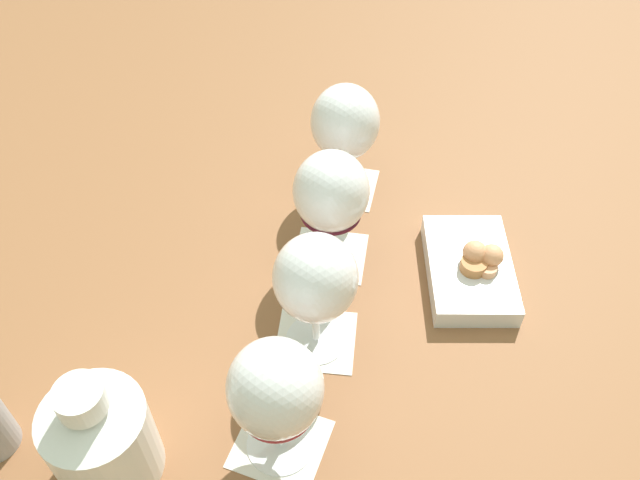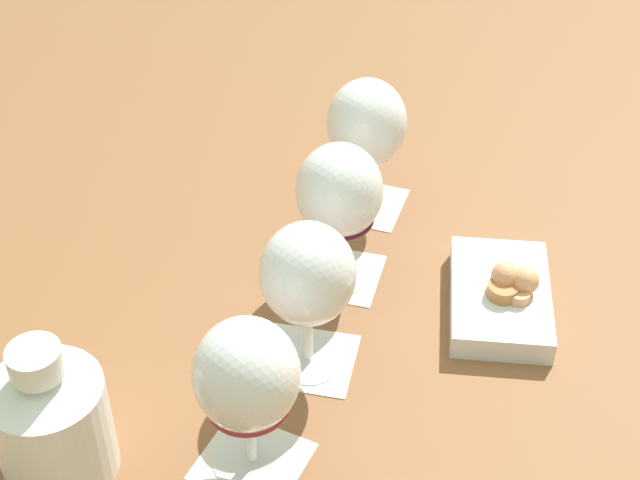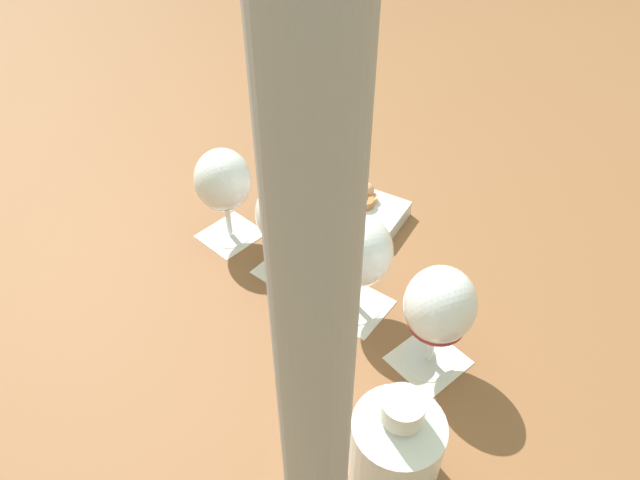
{
  "view_description": "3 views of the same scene",
  "coord_description": "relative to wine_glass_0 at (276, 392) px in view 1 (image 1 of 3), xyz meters",
  "views": [
    {
      "loc": [
        -0.46,
        0.28,
        0.71
      ],
      "look_at": [
        0.0,
        0.0,
        0.11
      ],
      "focal_mm": 38.0,
      "sensor_mm": 36.0,
      "label": 1
    },
    {
      "loc": [
        -0.7,
        0.34,
        0.76
      ],
      "look_at": [
        0.0,
        0.0,
        0.11
      ],
      "focal_mm": 55.0,
      "sensor_mm": 36.0,
      "label": 2
    },
    {
      "loc": [
        0.02,
        0.64,
        0.68
      ],
      "look_at": [
        0.0,
        0.0,
        0.11
      ],
      "focal_mm": 32.0,
      "sensor_mm": 36.0,
      "label": 3
    }
  ],
  "objects": [
    {
      "name": "ground_plane",
      "position": [
        0.15,
        -0.15,
        -0.11
      ],
      "size": [
        8.0,
        8.0,
        0.0
      ],
      "primitive_type": "plane",
      "color": "brown"
    },
    {
      "name": "tasting_card_2",
      "position": [
        0.2,
        -0.19,
        -0.11
      ],
      "size": [
        0.13,
        0.13,
        0.0
      ],
      "color": "silver",
      "rests_on": "ground_plane"
    },
    {
      "name": "wine_glass_1",
      "position": [
        0.1,
        -0.1,
        -0.0
      ],
      "size": [
        0.1,
        0.1,
        0.18
      ],
      "color": "white",
      "rests_on": "tasting_card_1"
    },
    {
      "name": "wine_glass_0",
      "position": [
        0.0,
        0.0,
        0.0
      ],
      "size": [
        0.1,
        0.1,
        0.18
      ],
      "color": "white",
      "rests_on": "tasting_card_0"
    },
    {
      "name": "tasting_card_3",
      "position": [
        0.31,
        -0.28,
        -0.11
      ],
      "size": [
        0.13,
        0.13,
        0.0
      ],
      "color": "silver",
      "rests_on": "ground_plane"
    },
    {
      "name": "ceramic_vase",
      "position": [
        0.07,
        0.16,
        -0.05
      ],
      "size": [
        0.11,
        0.11,
        0.16
      ],
      "color": "white",
      "rests_on": "ground_plane"
    },
    {
      "name": "tasting_card_1",
      "position": [
        0.1,
        -0.1,
        -0.11
      ],
      "size": [
        0.13,
        0.13,
        0.0
      ],
      "color": "silver",
      "rests_on": "ground_plane"
    },
    {
      "name": "tasting_card_0",
      "position": [
        0.0,
        -0.0,
        -0.11
      ],
      "size": [
        0.13,
        0.13,
        0.0
      ],
      "color": "silver",
      "rests_on": "ground_plane"
    },
    {
      "name": "wine_glass_2",
      "position": [
        0.2,
        -0.19,
        0.0
      ],
      "size": [
        0.1,
        0.1,
        0.18
      ],
      "color": "white",
      "rests_on": "tasting_card_2"
    },
    {
      "name": "snack_dish",
      "position": [
        0.07,
        -0.33,
        -0.1
      ],
      "size": [
        0.2,
        0.18,
        0.06
      ],
      "color": "silver",
      "rests_on": "ground_plane"
    },
    {
      "name": "wine_glass_3",
      "position": [
        0.31,
        -0.28,
        -0.0
      ],
      "size": [
        0.1,
        0.1,
        0.18
      ],
      "color": "white",
      "rests_on": "tasting_card_3"
    }
  ]
}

